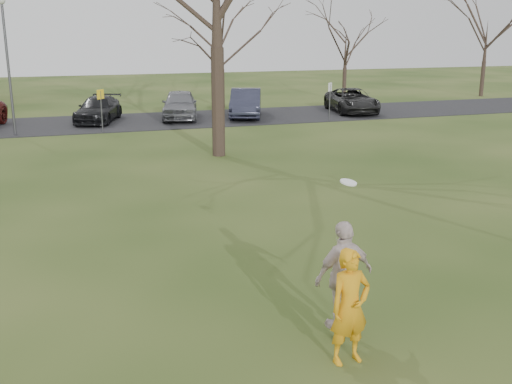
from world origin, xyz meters
The scene contains 12 objects.
ground centered at (0.00, 0.00, 0.00)m, with size 120.00×120.00×0.00m, color #1E380F.
parking_strip centered at (0.00, 25.00, 0.02)m, with size 62.00×6.50×0.04m, color black.
player_defender centered at (0.00, -0.57, 0.91)m, with size 0.66×0.43×1.81m, color orange.
car_3 centered at (-1.94, 25.49, 0.70)m, with size 1.84×4.52×1.31m, color black.
car_4 centered at (2.43, 25.25, 0.83)m, with size 1.85×4.61×1.57m, color slate.
car_5 centered at (6.11, 24.76, 0.82)m, with size 1.66×4.75×1.56m, color #282A3C.
car_6 centered at (12.68, 24.67, 0.74)m, with size 2.31×5.02×1.39m, color black.
catching_play centered at (0.24, 0.15, 1.09)m, with size 1.14×0.64×2.46m.
lamp_post centered at (-6.00, 22.50, 3.97)m, with size 0.34×0.34×6.27m.
sign_yellow centered at (-2.00, 22.00, 1.45)m, with size 0.35×0.35×2.08m.
sign_white centered at (10.00, 22.00, 1.45)m, with size 0.35×0.35×2.08m.
small_tree_row centered at (4.38, 30.06, 3.89)m, with size 55.00×5.90×8.50m.
Camera 1 is at (-3.88, -8.00, 4.93)m, focal length 42.52 mm.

